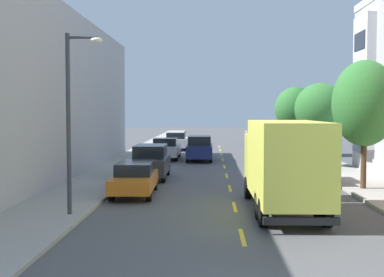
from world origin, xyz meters
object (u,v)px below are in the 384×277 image
object	(u,v)px
street_tree_second	(365,103)
street_tree_farthest	(296,109)
parked_suv_burgundy	(309,164)
street_tree_third	(320,109)
delivery_box_truck	(284,161)
parked_hatchback_forest	(276,149)
parked_hatchback_teal	(290,157)
parked_pickup_white	(177,141)
parked_pickup_silver	(166,149)
parked_suv_black	(256,136)
parked_suv_charcoal	(151,161)
street_lamp	(73,109)
parked_wagon_orange	(135,178)
moving_navy_sedan	(200,148)

from	to	relation	value
street_tree_second	street_tree_farthest	size ratio (longest dim) A/B	1.07
parked_suv_burgundy	street_tree_third	bearing A→B (deg)	73.76
delivery_box_truck	parked_hatchback_forest	distance (m)	22.34
street_tree_second	street_tree_third	xyz separation A→B (m)	(0.00, 9.98, -0.23)
street_tree_third	parked_hatchback_teal	world-z (taller)	street_tree_third
street_tree_farthest	parked_pickup_white	bearing A→B (deg)	150.66
parked_pickup_white	parked_hatchback_forest	xyz separation A→B (m)	(8.61, -9.27, -0.07)
street_tree_second	parked_pickup_silver	world-z (taller)	street_tree_second
street_tree_third	parked_hatchback_forest	world-z (taller)	street_tree_third
parked_hatchback_teal	parked_suv_black	world-z (taller)	parked_suv_black
parked_suv_charcoal	parked_hatchback_teal	size ratio (longest dim) A/B	1.20
parked_pickup_white	parked_pickup_silver	size ratio (longest dim) A/B	1.00
street_tree_farthest	street_lamp	world-z (taller)	street_lamp
parked_wagon_orange	parked_hatchback_teal	world-z (taller)	same
parked_pickup_white	street_tree_farthest	bearing A→B (deg)	-29.34
street_tree_third	moving_navy_sedan	distance (m)	9.99
parked_wagon_orange	parked_suv_black	distance (m)	36.40
parked_wagon_orange	parked_suv_charcoal	bearing A→B (deg)	89.31
parked_pickup_white	moving_navy_sedan	xyz separation A→B (m)	(2.47, -11.14, 0.16)
moving_navy_sedan	delivery_box_truck	bearing A→B (deg)	-79.92
street_tree_farthest	parked_hatchback_forest	world-z (taller)	street_tree_farthest
parked_suv_burgundy	moving_navy_sedan	size ratio (longest dim) A/B	1.00
parked_hatchback_teal	parked_pickup_silver	distance (m)	10.66
parked_suv_burgundy	parked_hatchback_forest	size ratio (longest dim) A/B	1.19
parked_hatchback_forest	parked_suv_black	size ratio (longest dim) A/B	0.83
street_lamp	parked_pickup_silver	distance (m)	22.94
street_tree_second	parked_suv_burgundy	world-z (taller)	street_tree_second
parked_wagon_orange	parked_pickup_silver	world-z (taller)	parked_pickup_silver
delivery_box_truck	parked_suv_charcoal	world-z (taller)	delivery_box_truck
street_tree_third	parked_wagon_orange	xyz separation A→B (m)	(-10.86, -11.49, -3.20)
street_tree_second	street_lamp	xyz separation A→B (m)	(-12.34, -6.62, -0.30)
street_tree_third	parked_suv_black	distance (m)	24.14
street_lamp	parked_wagon_orange	world-z (taller)	street_lamp
street_tree_third	parked_pickup_white	distance (m)	19.47
street_tree_second	parked_suv_black	size ratio (longest dim) A/B	1.27
street_tree_third	parked_suv_black	world-z (taller)	street_tree_third
parked_hatchback_forest	parked_pickup_silver	bearing A→B (deg)	-175.88
parked_wagon_orange	parked_suv_burgundy	xyz separation A→B (m)	(8.78, 4.33, 0.18)
street_tree_farthest	parked_hatchback_forest	distance (m)	5.05
delivery_box_truck	parked_hatchback_teal	distance (m)	15.98
parked_wagon_orange	moving_navy_sedan	size ratio (longest dim) A/B	0.99
parked_suv_burgundy	parked_hatchback_forest	distance (m)	13.87
street_tree_second	parked_suv_charcoal	bearing A→B (deg)	158.53
parked_hatchback_teal	parked_hatchback_forest	bearing A→B (deg)	91.11
street_tree_second	street_tree_third	size ratio (longest dim) A/B	1.10
delivery_box_truck	street_tree_farthest	bearing A→B (deg)	79.76
parked_suv_charcoal	parked_hatchback_forest	bearing A→B (deg)	54.95
street_tree_farthest	moving_navy_sedan	world-z (taller)	street_tree_farthest
parked_suv_burgundy	parked_suv_black	xyz separation A→B (m)	(-0.09, 31.01, 0.00)
street_lamp	delivery_box_truck	bearing A→B (deg)	8.52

